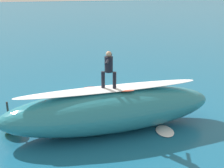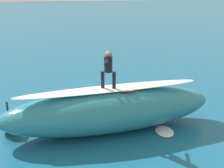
% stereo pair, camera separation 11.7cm
% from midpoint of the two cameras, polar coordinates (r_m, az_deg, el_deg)
% --- Properties ---
extents(ground_plane, '(120.00, 120.00, 0.00)m').
position_cam_midpoint_polar(ground_plane, '(14.78, -1.70, -4.31)').
color(ground_plane, '#196084').
extents(wave_crest, '(8.95, 3.25, 1.76)m').
position_cam_midpoint_polar(wave_crest, '(12.39, -0.20, -4.86)').
color(wave_crest, teal).
rests_on(wave_crest, ground_plane).
extents(wave_foam_lip, '(7.48, 1.62, 0.08)m').
position_cam_midpoint_polar(wave_foam_lip, '(12.03, -0.20, -0.89)').
color(wave_foam_lip, white).
rests_on(wave_foam_lip, wave_crest).
extents(surfboard_riding, '(2.08, 1.08, 0.07)m').
position_cam_midpoint_polar(surfboard_riding, '(12.02, -0.40, -0.94)').
color(surfboard_riding, '#E0563D').
rests_on(surfboard_riding, wave_crest).
extents(surfer_riding, '(0.57, 1.38, 1.49)m').
position_cam_midpoint_polar(surfer_riding, '(11.73, -0.41, 3.18)').
color(surfer_riding, black).
rests_on(surfer_riding, surfboard_riding).
extents(surfboard_paddling, '(1.88, 1.50, 0.07)m').
position_cam_midpoint_polar(surfboard_paddling, '(16.16, 0.72, -1.98)').
color(surfboard_paddling, yellow).
rests_on(surfboard_paddling, ground_plane).
extents(surfer_paddling, '(1.60, 1.17, 0.32)m').
position_cam_midpoint_polar(surfer_paddling, '(16.01, 0.37, -1.52)').
color(surfer_paddling, black).
rests_on(surfer_paddling, surfboard_paddling).
extents(buoy_marker, '(0.79, 0.79, 1.34)m').
position_cam_midpoint_polar(buoy_marker, '(13.05, -18.37, -6.94)').
color(buoy_marker, orange).
rests_on(buoy_marker, ground_plane).
extents(foam_patch_near, '(1.16, 1.24, 0.16)m').
position_cam_midpoint_polar(foam_patch_near, '(16.55, -3.95, -1.32)').
color(foam_patch_near, white).
rests_on(foam_patch_near, ground_plane).
extents(foam_patch_mid, '(0.73, 1.01, 0.09)m').
position_cam_midpoint_polar(foam_patch_mid, '(12.72, 10.01, -8.69)').
color(foam_patch_mid, white).
rests_on(foam_patch_mid, ground_plane).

